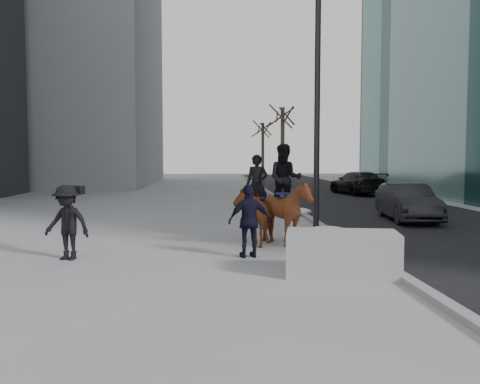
{
  "coord_description": "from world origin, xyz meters",
  "views": [
    {
      "loc": [
        -0.73,
        -11.84,
        2.41
      ],
      "look_at": [
        0.0,
        1.2,
        1.5
      ],
      "focal_mm": 38.0,
      "sensor_mm": 36.0,
      "label": 1
    }
  ],
  "objects": [
    {
      "name": "snow_piles",
      "position": [
        2.7,
        7.4,
        0.16
      ],
      "size": [
        1.37,
        15.65,
        0.35
      ],
      "color": "white",
      "rests_on": "ground"
    },
    {
      "name": "curb",
      "position": [
        3.0,
        10.0,
        0.06
      ],
      "size": [
        0.25,
        90.0,
        0.12
      ],
      "primitive_type": "cube",
      "color": "gray",
      "rests_on": "ground"
    },
    {
      "name": "planter",
      "position": [
        1.91,
        -1.77,
        0.45
      ],
      "size": [
        2.4,
        1.51,
        0.89
      ],
      "primitive_type": "cube",
      "rotation": [
        0.0,
        0.0,
        -0.18
      ],
      "color": "gray",
      "rests_on": "ground"
    },
    {
      "name": "tree_near",
      "position": [
        2.4,
        10.49,
        2.54
      ],
      "size": [
        1.2,
        1.2,
        5.08
      ],
      "primitive_type": null,
      "color": "#392B22",
      "rests_on": "ground"
    },
    {
      "name": "car_near",
      "position": [
        6.62,
        6.75,
        0.7
      ],
      "size": [
        1.84,
        4.35,
        1.4
      ],
      "primitive_type": "imported",
      "rotation": [
        0.0,
        0.0,
        -0.09
      ],
      "color": "black",
      "rests_on": "ground"
    },
    {
      "name": "lamppost",
      "position": [
        2.6,
        4.12,
        4.99
      ],
      "size": [
        0.25,
        0.8,
        9.09
      ],
      "color": "black",
      "rests_on": "ground"
    },
    {
      "name": "mounted_right",
      "position": [
        1.26,
        1.7,
        1.11
      ],
      "size": [
        1.71,
        1.86,
        2.76
      ],
      "color": "#45220D",
      "rests_on": "ground"
    },
    {
      "name": "tree_far",
      "position": [
        2.4,
        19.16,
        2.48
      ],
      "size": [
        1.2,
        1.2,
        4.97
      ],
      "primitive_type": null,
      "color": "#3D3224",
      "rests_on": "ground"
    },
    {
      "name": "road",
      "position": [
        7.0,
        10.0,
        0.01
      ],
      "size": [
        8.0,
        90.0,
        0.01
      ],
      "primitive_type": "cube",
      "color": "black",
      "rests_on": "ground"
    },
    {
      "name": "mounted_left",
      "position": [
        0.53,
        2.07,
        0.92
      ],
      "size": [
        1.44,
        2.09,
        2.48
      ],
      "color": "#512710",
      "rests_on": "ground"
    },
    {
      "name": "car_far",
      "position": [
        8.52,
        19.95,
        0.74
      ],
      "size": [
        2.74,
        5.3,
        1.47
      ],
      "primitive_type": "imported",
      "rotation": [
        0.0,
        0.0,
        3.28
      ],
      "color": "black",
      "rests_on": "ground"
    },
    {
      "name": "camera_crew",
      "position": [
        -4.1,
        0.12,
        0.89
      ],
      "size": [
        1.28,
        0.98,
        1.75
      ],
      "color": "black",
      "rests_on": "ground"
    },
    {
      "name": "feeder",
      "position": [
        0.17,
        0.16,
        0.88
      ],
      "size": [
        1.09,
        0.95,
        1.75
      ],
      "color": "black",
      "rests_on": "ground"
    },
    {
      "name": "ground",
      "position": [
        0.0,
        0.0,
        0.0
      ],
      "size": [
        120.0,
        120.0,
        0.0
      ],
      "primitive_type": "plane",
      "color": "gray",
      "rests_on": "ground"
    }
  ]
}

